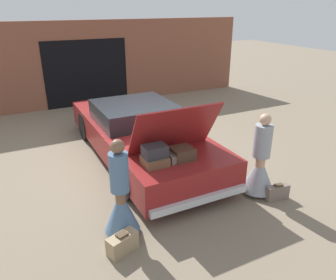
% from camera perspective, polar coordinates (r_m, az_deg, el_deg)
% --- Properties ---
extents(ground_plane, '(40.00, 40.00, 0.00)m').
position_cam_1_polar(ground_plane, '(7.67, -4.74, -2.70)').
color(ground_plane, '#7F705B').
extents(garage_wall_back, '(12.00, 0.14, 2.80)m').
position_cam_1_polar(garage_wall_back, '(11.67, -14.15, 12.68)').
color(garage_wall_back, brown).
rests_on(garage_wall_back, ground_plane).
extents(car, '(1.97, 5.20, 1.69)m').
position_cam_1_polar(car, '(7.45, -4.91, 1.16)').
color(car, maroon).
rests_on(car, ground_plane).
extents(person_left, '(0.53, 0.53, 1.56)m').
position_cam_1_polar(person_left, '(4.97, -8.19, -10.67)').
color(person_left, brown).
rests_on(person_left, ground_plane).
extents(person_right, '(0.59, 0.59, 1.55)m').
position_cam_1_polar(person_right, '(6.17, 15.68, -4.45)').
color(person_right, tan).
rests_on(person_right, ground_plane).
extents(suitcase_beside_left_person, '(0.49, 0.34, 0.31)m').
position_cam_1_polar(suitcase_beside_left_person, '(4.89, -7.93, -17.40)').
color(suitcase_beside_left_person, '#9E8460').
rests_on(suitcase_beside_left_person, ground_plane).
extents(suitcase_beside_right_person, '(0.44, 0.18, 0.31)m').
position_cam_1_polar(suitcase_beside_right_person, '(6.26, 18.52, -8.65)').
color(suitcase_beside_right_person, '#75665B').
rests_on(suitcase_beside_right_person, ground_plane).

